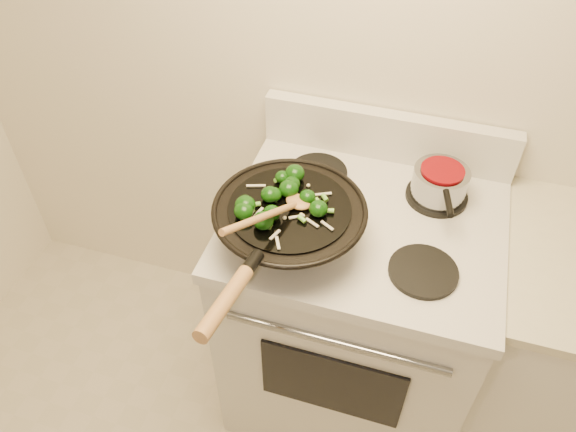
% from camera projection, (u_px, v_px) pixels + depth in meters
% --- Properties ---
extents(stove, '(0.78, 0.67, 1.08)m').
position_uv_depth(stove, '(353.00, 312.00, 1.91)').
color(stove, silver).
rests_on(stove, ground).
extents(wok, '(0.40, 0.67, 0.20)m').
position_uv_depth(wok, '(289.00, 223.00, 1.46)').
color(wok, black).
rests_on(wok, stove).
extents(stirfry, '(0.26, 0.28, 0.05)m').
position_uv_depth(stirfry, '(277.00, 198.00, 1.43)').
color(stirfry, '#0D3508').
rests_on(stirfry, wok).
extents(wooden_spoon, '(0.15, 0.30, 0.13)m').
position_uv_depth(wooden_spoon, '(278.00, 210.00, 1.36)').
color(wooden_spoon, '#9F703F').
rests_on(wooden_spoon, wok).
extents(saucepan, '(0.16, 0.25, 0.09)m').
position_uv_depth(saucepan, '(440.00, 182.00, 1.61)').
color(saucepan, gray).
rests_on(saucepan, stove).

